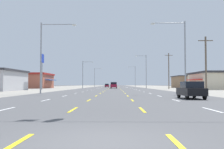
{
  "coord_description": "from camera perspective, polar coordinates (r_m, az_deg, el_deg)",
  "views": [
    {
      "loc": [
        0.41,
        -5.66,
        1.29
      ],
      "look_at": [
        -0.3,
        42.88,
        3.2
      ],
      "focal_mm": 40.06,
      "sensor_mm": 36.0,
      "label": 1
    }
  ],
  "objects": [
    {
      "name": "ground_plane",
      "position": [
        71.67,
        0.51,
        -3.29
      ],
      "size": [
        572.0,
        572.0,
        0.0
      ],
      "primitive_type": "plane",
      "color": "#4C4C4F"
    },
    {
      "name": "lot_apron_left",
      "position": [
        75.96,
        -18.53,
        -3.11
      ],
      "size": [
        28.0,
        440.0,
        0.01
      ],
      "primitive_type": "cube",
      "color": "gray",
      "rests_on": "ground"
    },
    {
      "name": "lot_apron_right",
      "position": [
        75.69,
        19.63,
        -3.1
      ],
      "size": [
        28.0,
        440.0,
        0.01
      ],
      "primitive_type": "cube",
      "color": "gray",
      "rests_on": "ground"
    },
    {
      "name": "lane_markings",
      "position": [
        110.17,
        0.63,
        -2.93
      ],
      "size": [
        10.64,
        227.6,
        0.01
      ],
      "color": "white",
      "rests_on": "ground"
    },
    {
      "name": "signal_span_wire",
      "position": [
        14.08,
        0.26,
        13.53
      ],
      "size": [
        27.07,
        0.52,
        8.94
      ],
      "color": "brown",
      "rests_on": "ground"
    },
    {
      "name": "hatchback_far_right_nearest",
      "position": [
        23.63,
        17.6,
        -3.38
      ],
      "size": [
        1.72,
        3.9,
        1.54
      ],
      "color": "black",
      "rests_on": "ground"
    },
    {
      "name": "suv_center_turn_near",
      "position": [
        78.45,
        0.39,
        -2.45
      ],
      "size": [
        1.98,
        4.9,
        1.98
      ],
      "color": "maroon",
      "rests_on": "ground"
    },
    {
      "name": "hatchback_inner_left_mid",
      "position": [
        108.37,
        -1.18,
        -2.53
      ],
      "size": [
        1.72,
        3.9,
        1.54
      ],
      "color": "maroon",
      "rests_on": "ground"
    },
    {
      "name": "sedan_center_turn_midfar",
      "position": [
        109.4,
        0.64,
        -2.54
      ],
      "size": [
        1.8,
        4.5,
        1.46
      ],
      "color": "silver",
      "rests_on": "ground"
    },
    {
      "name": "sedan_center_turn_far",
      "position": [
        135.37,
        0.75,
        -2.48
      ],
      "size": [
        1.8,
        4.5,
        1.46
      ],
      "color": "#4C196B",
      "rests_on": "ground"
    },
    {
      "name": "storefront_left_row_2",
      "position": [
        88.05,
        -18.21,
        -1.35
      ],
      "size": [
        14.39,
        14.23,
        4.97
      ],
      "color": "#A35642",
      "rests_on": "ground"
    },
    {
      "name": "storefront_right_row_1",
      "position": [
        70.97,
        21.78,
        -1.29
      ],
      "size": [
        10.05,
        15.65,
        4.54
      ],
      "color": "beige",
      "rests_on": "ground"
    },
    {
      "name": "storefront_right_row_2",
      "position": [
        100.15,
        17.8,
        -1.58
      ],
      "size": [
        13.56,
        13.82,
        4.54
      ],
      "color": "#8C6B4C",
      "rests_on": "ground"
    },
    {
      "name": "pole_sign_left_row_1",
      "position": [
        62.94,
        -15.67,
        2.79
      ],
      "size": [
        0.24,
        2.51,
        8.66
      ],
      "color": "gray",
      "rests_on": "ground"
    },
    {
      "name": "streetlight_left_row_0",
      "position": [
        36.64,
        -15.08,
        5.06
      ],
      "size": [
        5.07,
        0.26,
        10.04
      ],
      "color": "gray",
      "rests_on": "ground"
    },
    {
      "name": "streetlight_right_row_0",
      "position": [
        36.44,
        15.56,
        5.19
      ],
      "size": [
        4.87,
        0.26,
        10.19
      ],
      "color": "gray",
      "rests_on": "ground"
    },
    {
      "name": "streetlight_left_row_1",
      "position": [
        80.39,
        -6.46,
        0.44
      ],
      "size": [
        3.46,
        0.26,
        8.76
      ],
      "color": "gray",
      "rests_on": "ground"
    },
    {
      "name": "streetlight_right_row_1",
      "position": [
        80.35,
        7.59,
        1.16
      ],
      "size": [
        3.56,
        0.26,
        10.67
      ],
      "color": "gray",
      "rests_on": "ground"
    },
    {
      "name": "streetlight_left_row_2",
      "position": [
        124.85,
        -3.82,
        -0.34
      ],
      "size": [
        4.03,
        0.26,
        9.4
      ],
      "color": "gray",
      "rests_on": "ground"
    },
    {
      "name": "streetlight_right_row_2",
      "position": [
        124.8,
        5.16,
        -0.14
      ],
      "size": [
        3.77,
        0.26,
        10.31
      ],
      "color": "gray",
      "rests_on": "ground"
    },
    {
      "name": "utility_pole_right_row_0",
      "position": [
        39.75,
        20.63,
        2.38
      ],
      "size": [
        2.2,
        0.26,
        8.42
      ],
      "color": "brown",
      "rests_on": "ground"
    },
    {
      "name": "utility_pole_right_row_1",
      "position": [
        71.45,
        12.83,
        0.94
      ],
      "size": [
        2.2,
        0.26,
        10.02
      ],
      "color": "brown",
      "rests_on": "ground"
    }
  ]
}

